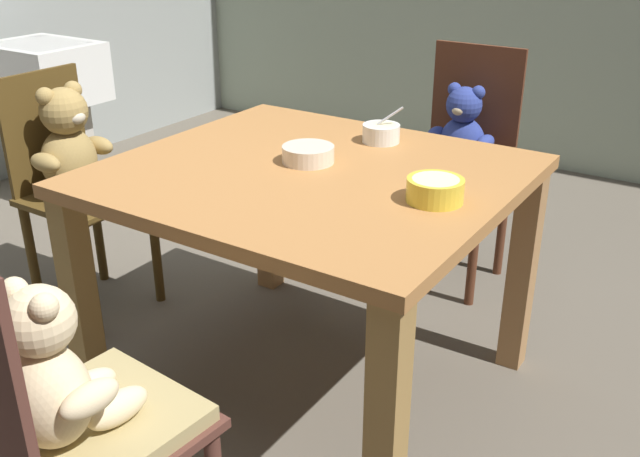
# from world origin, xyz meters

# --- Properties ---
(ground_plane) EXTENTS (5.20, 5.20, 0.04)m
(ground_plane) POSITION_xyz_m (0.00, 0.00, -0.02)
(ground_plane) COLOR #5D5549
(dining_table) EXTENTS (1.12, 1.03, 0.73)m
(dining_table) POSITION_xyz_m (0.00, 0.00, 0.62)
(dining_table) COLOR #A76F3B
(dining_table) RESTS_ON ground_plane
(teddy_chair_near_front) EXTENTS (0.40, 0.44, 0.95)m
(teddy_chair_near_front) POSITION_xyz_m (0.08, -0.96, 0.55)
(teddy_chair_near_front) COLOR #532E25
(teddy_chair_near_front) RESTS_ON ground_plane
(teddy_chair_far_center) EXTENTS (0.40, 0.37, 0.93)m
(teddy_chair_far_center) POSITION_xyz_m (0.07, 0.96, 0.55)
(teddy_chair_far_center) COLOR #512B1A
(teddy_chair_far_center) RESTS_ON ground_plane
(teddy_chair_near_left) EXTENTS (0.39, 0.37, 0.89)m
(teddy_chair_near_left) POSITION_xyz_m (-1.01, -0.04, 0.58)
(teddy_chair_near_left) COLOR #4A3615
(teddy_chair_near_left) RESTS_ON ground_plane
(porridge_bowl_white_far_center) EXTENTS (0.12, 0.12, 0.12)m
(porridge_bowl_white_far_center) POSITION_xyz_m (0.04, 0.34, 0.76)
(porridge_bowl_white_far_center) COLOR white
(porridge_bowl_white_far_center) RESTS_ON dining_table
(porridge_bowl_cream_center) EXTENTS (0.15, 0.15, 0.05)m
(porridge_bowl_cream_center) POSITION_xyz_m (-0.04, 0.05, 0.76)
(porridge_bowl_cream_center) COLOR beige
(porridge_bowl_cream_center) RESTS_ON dining_table
(porridge_bowl_yellow_near_right) EXTENTS (0.15, 0.15, 0.06)m
(porridge_bowl_yellow_near_right) POSITION_xyz_m (0.40, -0.03, 0.77)
(porridge_bowl_yellow_near_right) COLOR yellow
(porridge_bowl_yellow_near_right) RESTS_ON dining_table
(sink_basin) EXTENTS (0.52, 0.42, 0.80)m
(sink_basin) POSITION_xyz_m (-2.05, 0.65, 0.53)
(sink_basin) COLOR #B7B2A8
(sink_basin) RESTS_ON ground_plane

